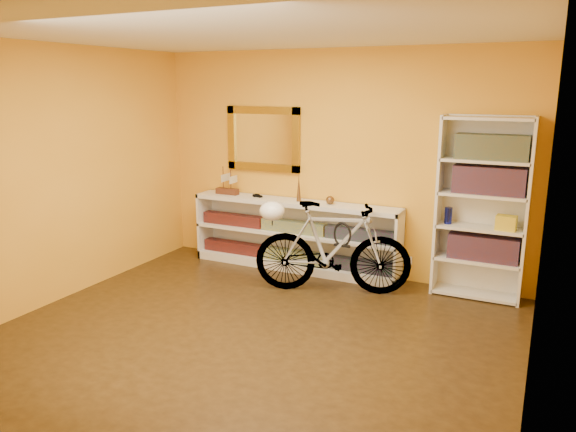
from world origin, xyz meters
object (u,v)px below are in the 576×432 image
at_px(bookcase, 481,209).
at_px(helmet, 272,211).
at_px(console_unit, 294,235).
at_px(bicycle, 333,248).

bearing_deg(bookcase, helmet, -159.73).
relative_size(console_unit, helmet, 9.48).
distance_m(console_unit, helmet, 0.86).
relative_size(console_unit, bookcase, 1.37).
relative_size(bookcase, helmet, 6.93).
xyz_separation_m(console_unit, bicycle, (0.70, -0.53, 0.08)).
bearing_deg(console_unit, helmet, -83.79).
relative_size(bicycle, helmet, 6.22).
xyz_separation_m(bookcase, helmet, (-2.03, -0.75, -0.07)).
bearing_deg(console_unit, bicycle, -36.96).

